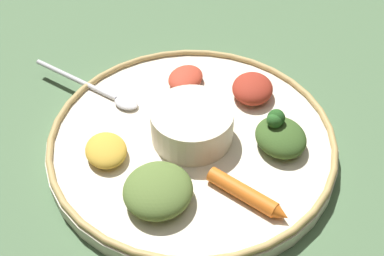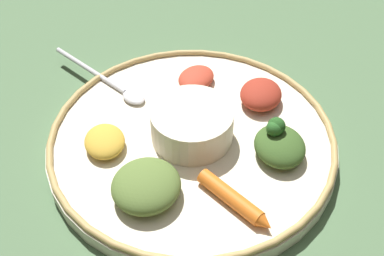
% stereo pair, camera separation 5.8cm
% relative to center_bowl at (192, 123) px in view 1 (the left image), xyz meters
% --- Properties ---
extents(ground_plane, '(2.40, 2.40, 0.00)m').
position_rel_center_bowl_xyz_m(ground_plane, '(0.00, 0.00, -0.04)').
color(ground_plane, '#4C6B47').
extents(platter, '(0.35, 0.35, 0.02)m').
position_rel_center_bowl_xyz_m(platter, '(0.00, 0.00, -0.03)').
color(platter, beige).
rests_on(platter, ground_plane).
extents(platter_rim, '(0.35, 0.35, 0.01)m').
position_rel_center_bowl_xyz_m(platter_rim, '(0.00, 0.00, -0.02)').
color(platter_rim, tan).
rests_on(platter_rim, platter).
extents(center_bowl, '(0.10, 0.10, 0.04)m').
position_rel_center_bowl_xyz_m(center_bowl, '(0.00, 0.00, 0.00)').
color(center_bowl, beige).
rests_on(center_bowl, platter).
extents(spoon, '(0.18, 0.03, 0.01)m').
position_rel_center_bowl_xyz_m(spoon, '(0.15, -0.01, -0.02)').
color(spoon, silver).
rests_on(spoon, platter).
extents(greens_pile, '(0.09, 0.09, 0.05)m').
position_rel_center_bowl_xyz_m(greens_pile, '(-0.10, -0.04, -0.01)').
color(greens_pile, '#385623').
rests_on(greens_pile, platter).
extents(carrot_near_spoon, '(0.10, 0.03, 0.02)m').
position_rel_center_bowl_xyz_m(carrot_near_spoon, '(-0.10, 0.05, -0.01)').
color(carrot_near_spoon, orange).
rests_on(carrot_near_spoon, platter).
extents(mound_berbere_red, '(0.05, 0.06, 0.02)m').
position_rel_center_bowl_xyz_m(mound_berbere_red, '(0.06, -0.08, -0.01)').
color(mound_berbere_red, '#B73D28').
rests_on(mound_berbere_red, platter).
extents(mound_beet, '(0.07, 0.08, 0.03)m').
position_rel_center_bowl_xyz_m(mound_beet, '(-0.03, -0.11, -0.01)').
color(mound_beet, maroon).
rests_on(mound_beet, platter).
extents(mound_lentil_yellow, '(0.07, 0.07, 0.02)m').
position_rel_center_bowl_xyz_m(mound_lentil_yellow, '(0.07, 0.08, -0.01)').
color(mound_lentil_yellow, gold).
rests_on(mound_lentil_yellow, platter).
extents(mound_collards, '(0.09, 0.09, 0.03)m').
position_rel_center_bowl_xyz_m(mound_collards, '(-0.02, 0.10, -0.01)').
color(mound_collards, '#567033').
rests_on(mound_collards, platter).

